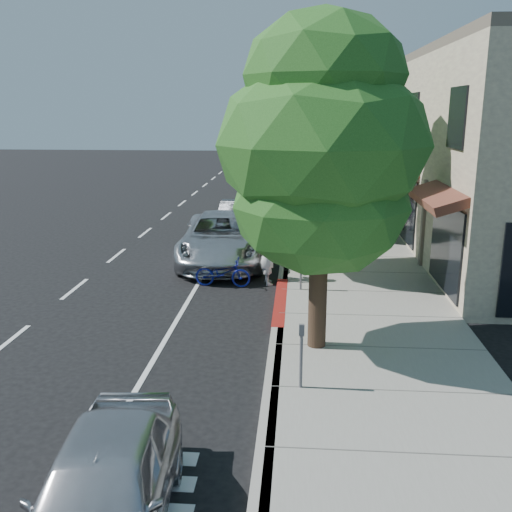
# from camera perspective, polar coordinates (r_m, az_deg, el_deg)

# --- Properties ---
(ground) EXTENTS (120.00, 120.00, 0.00)m
(ground) POSITION_cam_1_polar(r_m,az_deg,el_deg) (14.77, 2.32, -6.24)
(ground) COLOR black
(ground) RESTS_ON ground
(sidewalk) EXTENTS (4.60, 56.00, 0.15)m
(sidewalk) POSITION_cam_1_polar(r_m,az_deg,el_deg) (22.49, 8.95, 1.08)
(sidewalk) COLOR gray
(sidewalk) RESTS_ON ground
(curb) EXTENTS (0.30, 56.00, 0.15)m
(curb) POSITION_cam_1_polar(r_m,az_deg,el_deg) (22.41, 3.08, 1.20)
(curb) COLOR #9E998E
(curb) RESTS_ON ground
(curb_red_segment) EXTENTS (0.32, 4.00, 0.15)m
(curb_red_segment) POSITION_cam_1_polar(r_m,az_deg,el_deg) (15.69, 2.46, -4.69)
(curb_red_segment) COLOR maroon
(curb_red_segment) RESTS_ON ground
(storefront_building) EXTENTS (10.00, 36.00, 7.00)m
(storefront_building) POSITION_cam_1_polar(r_m,az_deg,el_deg) (33.14, 20.74, 10.61)
(storefront_building) COLOR beige
(storefront_building) RESTS_ON ground
(street_tree_0) EXTENTS (4.39, 4.39, 7.18)m
(street_tree_0) POSITION_cam_1_polar(r_m,az_deg,el_deg) (11.84, 6.61, 10.54)
(street_tree_0) COLOR black
(street_tree_0) RESTS_ON ground
(street_tree_1) EXTENTS (4.89, 4.89, 7.82)m
(street_tree_1) POSITION_cam_1_polar(r_m,az_deg,el_deg) (17.82, 5.94, 13.08)
(street_tree_1) COLOR black
(street_tree_1) RESTS_ON ground
(street_tree_2) EXTENTS (4.64, 4.64, 7.65)m
(street_tree_2) POSITION_cam_1_polar(r_m,az_deg,el_deg) (23.82, 5.57, 13.25)
(street_tree_2) COLOR black
(street_tree_2) RESTS_ON ground
(street_tree_3) EXTENTS (4.42, 4.42, 8.25)m
(street_tree_3) POSITION_cam_1_polar(r_m,az_deg,el_deg) (29.81, 5.38, 14.46)
(street_tree_3) COLOR black
(street_tree_3) RESTS_ON ground
(street_tree_4) EXTENTS (4.44, 4.44, 7.45)m
(street_tree_4) POSITION_cam_1_polar(r_m,az_deg,el_deg) (35.81, 5.21, 13.50)
(street_tree_4) COLOR black
(street_tree_4) RESTS_ON ground
(street_tree_5) EXTENTS (4.55, 4.55, 7.51)m
(street_tree_5) POSITION_cam_1_polar(r_m,az_deg,el_deg) (41.81, 5.11, 13.66)
(street_tree_5) COLOR black
(street_tree_5) RESTS_ON ground
(cyclist) EXTENTS (0.63, 0.81, 1.96)m
(cyclist) POSITION_cam_1_polar(r_m,az_deg,el_deg) (17.36, 1.25, 0.34)
(cyclist) COLOR white
(cyclist) RESTS_ON ground
(bicycle) EXTENTS (1.72, 0.70, 0.89)m
(bicycle) POSITION_cam_1_polar(r_m,az_deg,el_deg) (17.23, -3.34, -1.65)
(bicycle) COLOR #161E99
(bicycle) RESTS_ON ground
(silver_suv) EXTENTS (3.21, 6.26, 1.69)m
(silver_suv) POSITION_cam_1_polar(r_m,az_deg,el_deg) (19.98, -3.39, 1.81)
(silver_suv) COLOR silver
(silver_suv) RESTS_ON ground
(dark_sedan) EXTENTS (1.52, 4.24, 1.39)m
(dark_sedan) POSITION_cam_1_polar(r_m,az_deg,el_deg) (24.46, -1.86, 3.83)
(dark_sedan) COLOR black
(dark_sedan) RESTS_ON ground
(white_pickup) EXTENTS (3.00, 6.05, 1.69)m
(white_pickup) POSITION_cam_1_polar(r_m,az_deg,el_deg) (32.20, 2.10, 6.68)
(white_pickup) COLOR white
(white_pickup) RESTS_ON ground
(dark_suv_far) EXTENTS (2.31, 4.53, 1.48)m
(dark_suv_far) POSITION_cam_1_polar(r_m,az_deg,el_deg) (38.97, 2.27, 7.89)
(dark_suv_far) COLOR black
(dark_suv_far) RESTS_ON ground
(near_car_a) EXTENTS (1.95, 4.16, 1.38)m
(near_car_a) POSITION_cam_1_polar(r_m,az_deg,el_deg) (7.79, -15.01, -21.74)
(near_car_a) COLOR silver
(near_car_a) RESTS_ON ground
(pedestrian) EXTENTS (1.03, 0.99, 1.68)m
(pedestrian) POSITION_cam_1_polar(r_m,az_deg,el_deg) (25.07, 11.97, 4.46)
(pedestrian) COLOR black
(pedestrian) RESTS_ON sidewalk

